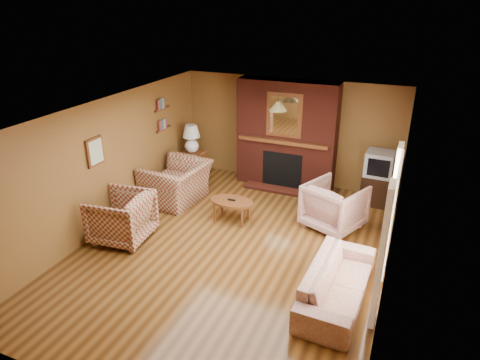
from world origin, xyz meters
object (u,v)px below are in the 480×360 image
at_px(floral_sofa, 337,283).
at_px(tv_stand, 376,189).
at_px(table_lamp, 191,137).
at_px(plaid_loveseat, 177,183).
at_px(fireplace, 286,136).
at_px(floral_armchair, 334,206).
at_px(coffee_table, 232,203).
at_px(crt_tv, 380,164).
at_px(plaid_armchair, 121,217).
at_px(side_table, 193,166).

height_order(floral_sofa, tv_stand, tv_stand).
bearing_deg(table_lamp, plaid_loveseat, -77.90).
bearing_deg(fireplace, floral_armchair, -47.27).
bearing_deg(coffee_table, crt_tv, 36.62).
distance_m(plaid_armchair, floral_sofa, 3.86).
bearing_deg(fireplace, floral_sofa, -62.31).
height_order(floral_armchair, tv_stand, floral_armchair).
relative_size(plaid_loveseat, floral_armchair, 1.32).
height_order(plaid_armchair, crt_tv, crt_tv).
relative_size(plaid_loveseat, plaid_armchair, 1.33).
xyz_separation_m(fireplace, side_table, (-2.10, -0.53, -0.85)).
height_order(side_table, table_lamp, table_lamp).
bearing_deg(plaid_loveseat, tv_stand, 115.43).
bearing_deg(plaid_armchair, floral_sofa, 81.46).
relative_size(floral_sofa, floral_armchair, 2.01).
xyz_separation_m(side_table, crt_tv, (4.15, 0.34, 0.56)).
distance_m(fireplace, plaid_armchair, 4.02).
xyz_separation_m(coffee_table, side_table, (-1.66, 1.50, -0.04)).
relative_size(fireplace, floral_sofa, 1.23).
bearing_deg(side_table, table_lamp, 0.00).
relative_size(plaid_armchair, table_lamp, 1.46).
bearing_deg(floral_armchair, fireplace, -23.85).
xyz_separation_m(fireplace, crt_tv, (2.05, -0.19, -0.29)).
height_order(plaid_loveseat, side_table, plaid_loveseat).
relative_size(floral_armchair, table_lamp, 1.47).
bearing_deg(coffee_table, side_table, 137.88).
bearing_deg(floral_sofa, plaid_armchair, 89.76).
height_order(table_lamp, crt_tv, table_lamp).
distance_m(tv_stand, crt_tv, 0.57).
relative_size(fireplace, plaid_loveseat, 1.86).
bearing_deg(crt_tv, floral_sofa, -92.50).
height_order(plaid_armchair, side_table, plaid_armchair).
bearing_deg(tv_stand, fireplace, 176.07).
distance_m(fireplace, side_table, 2.33).
height_order(plaid_loveseat, crt_tv, crt_tv).
relative_size(table_lamp, tv_stand, 1.03).
height_order(floral_sofa, coffee_table, floral_sofa).
distance_m(fireplace, coffee_table, 2.24).
xyz_separation_m(coffee_table, table_lamp, (-1.66, 1.50, 0.67)).
bearing_deg(side_table, floral_sofa, -37.64).
relative_size(coffee_table, side_table, 1.28).
bearing_deg(plaid_armchair, fireplace, 144.64).
xyz_separation_m(floral_sofa, crt_tv, (0.15, 3.43, 0.61)).
bearing_deg(crt_tv, plaid_loveseat, -158.83).
bearing_deg(table_lamp, tv_stand, 4.82).
xyz_separation_m(floral_sofa, tv_stand, (0.15, 3.44, 0.04)).
bearing_deg(tv_stand, side_table, -173.96).
distance_m(floral_sofa, floral_armchair, 2.13).
bearing_deg(coffee_table, floral_sofa, -34.09).
relative_size(fireplace, tv_stand, 3.74).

